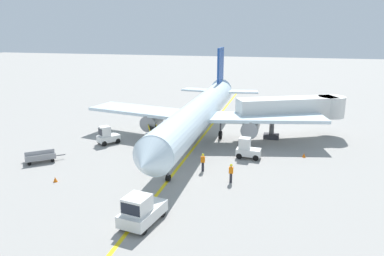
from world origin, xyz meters
TOP-DOWN VIEW (x-y plane):
  - ground_plane at (0.00, 0.00)m, footprint 300.00×300.00m
  - taxi_line_yellow at (-0.56, 5.00)m, footprint 1.09×80.00m
  - airliner at (-0.57, 11.51)m, footprint 28.61×35.23m
  - jet_bridge at (10.34, 16.11)m, footprint 12.74×7.77m
  - pushback_tug at (0.07, -7.81)m, footprint 2.48×3.87m
  - baggage_tug_near_wing at (-10.46, 7.71)m, footprint 2.48×2.70m
  - baggage_tug_by_cargo_door at (5.44, 7.07)m, footprint 2.48×1.48m
  - belt_loader_forward_hold at (-5.25, 8.93)m, footprint 3.58×4.96m
  - baggage_cart_loaded at (-14.10, 0.75)m, footprint 3.40×3.04m
  - ground_crew_marshaller at (1.91, 2.45)m, footprint 0.36×0.24m
  - ground_crew_wing_walker at (4.81, 0.51)m, footprint 0.36×0.24m
  - safety_cone_nose_left at (-9.76, -3.16)m, footprint 0.36×0.36m
  - safety_cone_nose_right at (4.70, 9.34)m, footprint 0.36×0.36m
  - safety_cone_wingtip_left at (11.08, 8.73)m, footprint 0.36×0.36m

SIDE VIEW (x-z plane):
  - ground_plane at x=0.00m, z-range 0.00..0.00m
  - taxi_line_yellow at x=-0.56m, z-range 0.00..0.01m
  - safety_cone_nose_left at x=-9.76m, z-range 0.00..0.44m
  - safety_cone_nose_right at x=4.70m, z-range 0.00..0.44m
  - safety_cone_wingtip_left at x=11.08m, z-range 0.00..0.44m
  - baggage_cart_loaded at x=-14.10m, z-range 0.00..0.94m
  - belt_loader_forward_hold at x=-5.25m, z-range -0.52..2.07m
  - ground_crew_marshaller at x=1.91m, z-range 0.06..1.76m
  - ground_crew_wing_walker at x=4.81m, z-range 0.06..1.76m
  - baggage_tug_near_wing at x=-10.46m, z-range -0.12..1.98m
  - baggage_tug_by_cargo_door at x=5.44m, z-range -0.12..1.98m
  - pushback_tug at x=0.07m, z-range -0.11..2.09m
  - airliner at x=-0.57m, z-range -1.63..8.47m
  - jet_bridge at x=10.34m, z-range 1.12..5.97m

